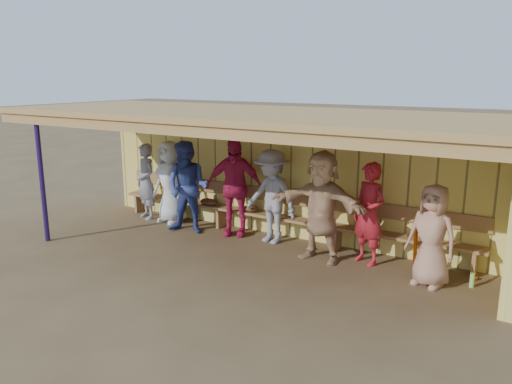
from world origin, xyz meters
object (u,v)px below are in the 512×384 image
(player_e, at_px, (272,197))
(player_g, at_px, (369,214))
(player_a, at_px, (146,181))
(bench, at_px, (277,211))
(player_d, at_px, (234,187))
(player_h, at_px, (432,236))
(player_c, at_px, (188,187))
(player_b, at_px, (170,182))
(player_f, at_px, (321,206))

(player_e, height_order, player_g, player_e)
(player_a, distance_m, player_e, 3.14)
(player_e, distance_m, bench, 0.49)
(player_d, distance_m, bench, 0.95)
(player_a, distance_m, player_h, 6.17)
(player_a, distance_m, player_d, 2.29)
(player_c, bearing_deg, player_h, -15.63)
(player_b, height_order, player_d, player_d)
(player_b, xyz_separation_m, player_c, (0.77, -0.37, 0.04))
(player_b, bearing_deg, player_d, 7.44)
(player_c, distance_m, player_d, 0.94)
(player_d, xyz_separation_m, player_f, (2.03, -0.39, -0.01))
(player_c, relative_size, player_e, 1.04)
(player_a, bearing_deg, player_b, 26.13)
(player_a, bearing_deg, player_h, 17.04)
(player_b, height_order, player_f, player_f)
(player_c, bearing_deg, player_d, 8.90)
(player_c, distance_m, player_h, 4.73)
(bench, bearing_deg, player_e, -78.43)
(player_h, bearing_deg, player_b, -170.29)
(player_e, bearing_deg, player_c, -157.97)
(player_a, distance_m, bench, 3.11)
(player_f, xyz_separation_m, bench, (-1.24, 0.70, -0.42))
(player_b, distance_m, player_h, 5.52)
(player_c, height_order, player_d, player_d)
(player_d, relative_size, player_e, 1.09)
(player_f, height_order, player_g, player_f)
(player_d, bearing_deg, player_g, -23.65)
(player_a, distance_m, player_b, 0.66)
(player_b, relative_size, player_f, 0.93)
(player_f, height_order, player_h, player_f)
(player_f, bearing_deg, bench, 155.13)
(player_c, height_order, player_g, player_c)
(player_b, relative_size, bench, 0.23)
(player_a, xyz_separation_m, bench, (3.08, 0.36, -0.30))
(player_f, relative_size, player_g, 1.10)
(player_a, height_order, player_b, player_b)
(player_b, xyz_separation_m, bench, (2.43, 0.31, -0.35))
(player_c, xyz_separation_m, player_f, (2.89, -0.02, 0.03))
(player_a, distance_m, player_c, 1.46)
(player_a, xyz_separation_m, player_c, (1.42, -0.31, 0.09))
(player_b, xyz_separation_m, player_h, (5.50, -0.50, -0.10))
(player_a, bearing_deg, player_e, 21.83)
(player_c, distance_m, bench, 1.83)
(player_b, height_order, player_e, player_e)
(player_f, bearing_deg, player_a, -179.97)
(player_d, bearing_deg, player_h, -28.53)
(player_e, relative_size, player_g, 1.03)
(player_a, bearing_deg, player_g, 20.43)
(player_g, bearing_deg, player_d, -158.39)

